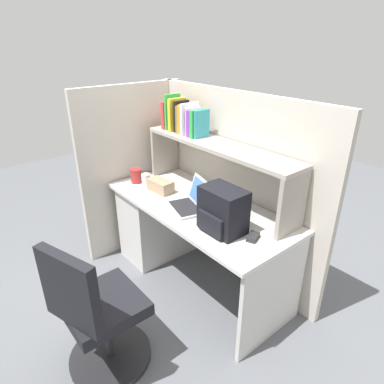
# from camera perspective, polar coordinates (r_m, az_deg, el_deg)

# --- Properties ---
(ground_plane) EXTENTS (8.00, 8.00, 0.00)m
(ground_plane) POSITION_cam_1_polar(r_m,az_deg,el_deg) (2.99, 0.77, -14.67)
(ground_plane) COLOR #595B60
(desk) EXTENTS (1.60, 0.70, 0.73)m
(desk) POSITION_cam_1_polar(r_m,az_deg,el_deg) (3.01, -3.99, -5.00)
(desk) COLOR silver
(desk) RESTS_ON ground_plane
(cubicle_partition_rear) EXTENTS (1.84, 0.05, 1.55)m
(cubicle_partition_rear) POSITION_cam_1_polar(r_m,az_deg,el_deg) (2.80, 6.82, 0.99)
(cubicle_partition_rear) COLOR #BCB5A8
(cubicle_partition_rear) RESTS_ON ground_plane
(cubicle_partition_left) EXTENTS (0.05, 1.06, 1.55)m
(cubicle_partition_left) POSITION_cam_1_polar(r_m,az_deg,el_deg) (3.18, -9.80, 3.81)
(cubicle_partition_left) COLOR #BCB5A8
(cubicle_partition_left) RESTS_ON ground_plane
(overhead_hutch) EXTENTS (1.44, 0.28, 0.45)m
(overhead_hutch) POSITION_cam_1_polar(r_m,az_deg,el_deg) (2.57, 4.34, 6.21)
(overhead_hutch) COLOR gray
(overhead_hutch) RESTS_ON desk
(reference_books_on_shelf) EXTENTS (0.44, 0.19, 0.29)m
(reference_books_on_shelf) POSITION_cam_1_polar(r_m,az_deg,el_deg) (2.81, -1.39, 12.54)
(reference_books_on_shelf) COLOR red
(reference_books_on_shelf) RESTS_ON overhead_hutch
(laptop) EXTENTS (0.37, 0.34, 0.22)m
(laptop) POSITION_cam_1_polar(r_m,az_deg,el_deg) (2.50, -0.08, -1.73)
(laptop) COLOR #B7BABF
(laptop) RESTS_ON desk
(backpack) EXTENTS (0.30, 0.22, 0.30)m
(backpack) POSITION_cam_1_polar(r_m,az_deg,el_deg) (2.19, 5.20, -3.21)
(backpack) COLOR black
(backpack) RESTS_ON desk
(computer_mouse) EXTENTS (0.09, 0.12, 0.03)m
(computer_mouse) POSITION_cam_1_polar(r_m,az_deg,el_deg) (2.18, 10.39, -7.57)
(computer_mouse) COLOR #262628
(computer_mouse) RESTS_ON desk
(paper_cup) EXTENTS (0.08, 0.08, 0.11)m
(paper_cup) POSITION_cam_1_polar(r_m,az_deg,el_deg) (2.91, -7.86, 2.07)
(paper_cup) COLOR white
(paper_cup) RESTS_ON desk
(tissue_box) EXTENTS (0.23, 0.14, 0.10)m
(tissue_box) POSITION_cam_1_polar(r_m,az_deg,el_deg) (2.79, -5.40, 1.07)
(tissue_box) COLOR #9E7F60
(tissue_box) RESTS_ON desk
(snack_canister) EXTENTS (0.10, 0.10, 0.13)m
(snack_canister) POSITION_cam_1_polar(r_m,az_deg,el_deg) (2.98, -9.52, 2.75)
(snack_canister) COLOR maroon
(snack_canister) RESTS_ON desk
(office_chair) EXTENTS (0.52, 0.54, 0.93)m
(office_chair) POSITION_cam_1_polar(r_m,az_deg,el_deg) (2.19, -15.84, -20.03)
(office_chair) COLOR black
(office_chair) RESTS_ON ground_plane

